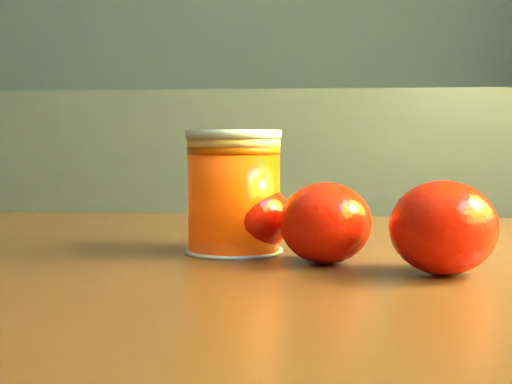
# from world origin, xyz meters

# --- Properties ---
(table) EXTENTS (0.95, 0.67, 0.70)m
(table) POSITION_xyz_m (0.95, 0.19, 0.61)
(table) COLOR brown
(table) RESTS_ON ground
(juice_glass) EXTENTS (0.08, 0.08, 0.10)m
(juice_glass) POSITION_xyz_m (0.89, 0.23, 0.75)
(juice_glass) COLOR #FD4205
(juice_glass) RESTS_ON table
(orange_front) EXTENTS (0.07, 0.07, 0.06)m
(orange_front) POSITION_xyz_m (0.90, 0.23, 0.73)
(orange_front) COLOR #FF1A05
(orange_front) RESTS_ON table
(orange_back) EXTENTS (0.08, 0.08, 0.06)m
(orange_back) POSITION_xyz_m (1.04, 0.15, 0.73)
(orange_back) COLOR #FF1A05
(orange_back) RESTS_ON table
(orange_extra) EXTENTS (0.08, 0.08, 0.06)m
(orange_extra) POSITION_xyz_m (0.96, 0.18, 0.73)
(orange_extra) COLOR #FF1A05
(orange_extra) RESTS_ON table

